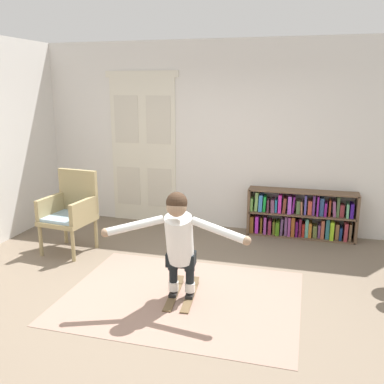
{
  "coord_description": "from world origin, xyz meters",
  "views": [
    {
      "loc": [
        1.25,
        -3.94,
        2.22
      ],
      "look_at": [
        0.02,
        0.59,
        1.05
      ],
      "focal_mm": 39.99,
      "sensor_mm": 36.0,
      "label": 1
    }
  ],
  "objects": [
    {
      "name": "person_skier",
      "position": [
        0.05,
        -0.03,
        0.72
      ],
      "size": [
        1.47,
        0.6,
        1.15
      ],
      "color": "white",
      "rests_on": "skis_pair"
    },
    {
      "name": "bookshelf",
      "position": [
        1.22,
        2.39,
        0.32
      ],
      "size": [
        1.59,
        0.3,
        0.71
      ],
      "color": "brown",
      "rests_on": "ground"
    },
    {
      "name": "ground_plane",
      "position": [
        0.0,
        0.0,
        0.0
      ],
      "size": [
        7.2,
        7.2,
        0.0
      ],
      "primitive_type": "plane",
      "color": "#6E5F4F"
    },
    {
      "name": "back_wall",
      "position": [
        0.0,
        2.6,
        1.45
      ],
      "size": [
        6.0,
        0.1,
        2.9
      ],
      "primitive_type": "cube",
      "color": "silver",
      "rests_on": "ground"
    },
    {
      "name": "skis_pair",
      "position": [
        0.04,
        0.11,
        0.02
      ],
      "size": [
        0.34,
        0.75,
        0.07
      ],
      "color": "brown",
      "rests_on": "rug"
    },
    {
      "name": "wicker_chair",
      "position": [
        -1.81,
        1.01,
        0.58
      ],
      "size": [
        0.66,
        0.66,
        1.1
      ],
      "color": "#9A895C",
      "rests_on": "ground"
    },
    {
      "name": "rug",
      "position": [
        0.04,
        0.09,
        0.0
      ],
      "size": [
        2.5,
        1.89,
        0.01
      ],
      "primitive_type": "cube",
      "color": "#8F7061",
      "rests_on": "ground"
    },
    {
      "name": "double_door",
      "position": [
        -1.33,
        2.54,
        1.23
      ],
      "size": [
        1.22,
        0.05,
        2.45
      ],
      "color": "beige",
      "rests_on": "ground"
    }
  ]
}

